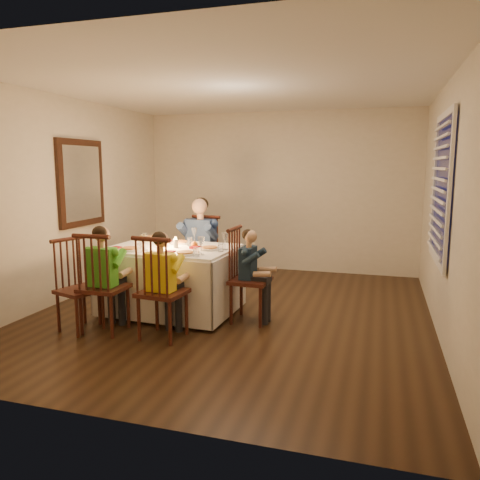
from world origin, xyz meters
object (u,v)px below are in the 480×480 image
(chair_adult, at_px, (201,294))
(chair_end, at_px, (250,321))
(chair_extra, at_px, (82,330))
(serving_bowl, at_px, (149,239))
(chair_near_right, at_px, (164,337))
(child_green, at_px, (106,331))
(chair_near_left, at_px, (106,331))
(adult, at_px, (201,294))
(dining_table, at_px, (171,266))
(child_teal, at_px, (250,321))
(child_yellow, at_px, (164,337))

(chair_adult, distance_m, chair_end, 1.28)
(chair_extra, height_order, serving_bowl, serving_bowl)
(chair_near_right, xyz_separation_m, chair_end, (0.71, 0.75, 0.00))
(chair_adult, distance_m, child_green, 1.68)
(chair_adult, xyz_separation_m, serving_bowl, (-0.50, -0.47, 0.81))
(chair_near_left, height_order, chair_end, same)
(serving_bowl, bearing_deg, adult, 43.22)
(dining_table, relative_size, child_teal, 1.48)
(dining_table, height_order, chair_end, dining_table)
(chair_extra, bearing_deg, child_yellow, -69.58)
(child_teal, bearing_deg, dining_table, 88.07)
(chair_near_left, height_order, adult, adult)
(child_green, bearing_deg, chair_extra, 9.53)
(chair_end, height_order, serving_bowl, serving_bowl)
(child_green, height_order, serving_bowl, serving_bowl)
(chair_near_right, xyz_separation_m, chair_extra, (-0.93, -0.05, 0.00))
(chair_extra, distance_m, child_teal, 1.83)
(child_green, bearing_deg, chair_end, -151.72)
(child_yellow, bearing_deg, child_green, 5.58)
(chair_near_right, relative_size, child_teal, 1.02)
(chair_near_right, height_order, adult, adult)
(chair_end, bearing_deg, child_teal, -178.17)
(chair_near_left, distance_m, child_green, 0.00)
(chair_adult, bearing_deg, chair_end, -37.02)
(chair_end, distance_m, child_green, 1.57)
(chair_end, bearing_deg, child_green, 120.68)
(serving_bowl, bearing_deg, chair_adult, 43.22)
(child_yellow, height_order, serving_bowl, serving_bowl)
(chair_extra, bearing_deg, serving_bowl, 7.92)
(adult, bearing_deg, chair_extra, -107.00)
(chair_end, xyz_separation_m, child_yellow, (-0.71, -0.75, 0.00))
(chair_near_right, xyz_separation_m, adult, (-0.23, 1.62, 0.00))
(chair_adult, relative_size, chair_near_right, 1.00)
(chair_near_left, distance_m, child_yellow, 0.67)
(dining_table, bearing_deg, chair_end, -1.19)
(adult, height_order, child_teal, adult)
(dining_table, height_order, chair_extra, dining_table)
(chair_extra, bearing_deg, chair_end, -46.71)
(chair_adult, distance_m, chair_near_right, 1.64)
(chair_near_left, xyz_separation_m, chair_near_right, (0.67, 0.01, 0.00))
(chair_adult, relative_size, chair_near_left, 1.00)
(chair_near_left, relative_size, adult, 0.81)
(child_yellow, distance_m, serving_bowl, 1.58)
(chair_near_left, height_order, child_yellow, child_yellow)
(chair_adult, relative_size, child_yellow, 0.97)
(chair_end, distance_m, chair_extra, 1.83)
(child_green, bearing_deg, serving_bowl, -87.09)
(chair_adult, bearing_deg, serving_bowl, -131.12)
(chair_adult, relative_size, chair_end, 1.00)
(chair_extra, bearing_deg, adult, -5.50)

